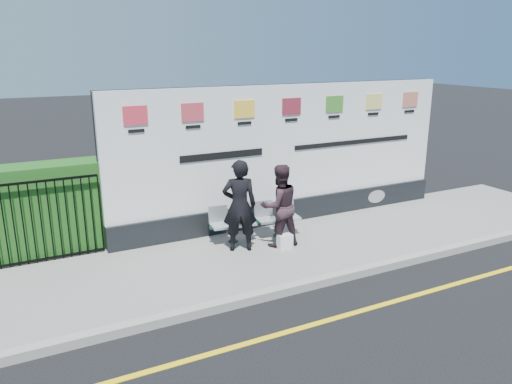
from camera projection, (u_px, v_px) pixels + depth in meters
The scene contains 12 objects.
ground at pixel (384, 304), 7.77m from camera, with size 80.00×80.00×0.00m, color black.
pavement at pixel (300, 246), 9.90m from camera, with size 14.00×3.00×0.12m, color gray.
kerb at pixel (346, 275), 8.61m from camera, with size 14.00×0.18×0.14m, color gray.
yellow_line at pixel (384, 304), 7.77m from camera, with size 14.00×0.10×0.01m, color yellow.
billboard at pixel (289, 164), 10.90m from camera, with size 8.00×0.30×3.00m.
hedge at pixel (39, 210), 9.21m from camera, with size 2.35×0.70×1.70m, color #1E5419.
railing at pixel (41, 221), 8.84m from camera, with size 2.05×0.06×1.54m, color black, non-canonical shape.
bench at pixel (256, 229), 10.09m from camera, with size 1.85×0.50×0.40m, color silver, non-canonical shape.
woman_left at pixel (239, 206), 9.35m from camera, with size 0.65×0.42×1.77m, color black.
woman_right at pixel (279, 206), 9.59m from camera, with size 0.79×0.61×1.62m, color #312027.
handbag_brown at pixel (244, 216), 9.92m from camera, with size 0.30×0.13×0.24m, color black.
carrier_bag_white at pixel (285, 242), 9.61m from camera, with size 0.28×0.17×0.28m, color silver.
Camera 1 is at (-4.94, -5.33, 3.84)m, focal length 35.00 mm.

